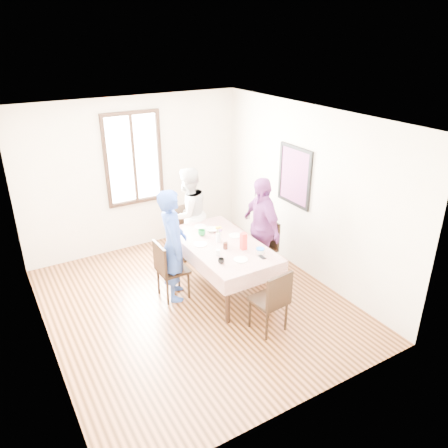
{
  "coord_description": "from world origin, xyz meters",
  "views": [
    {
      "loc": [
        -2.37,
        -4.84,
        3.7
      ],
      "look_at": [
        0.57,
        0.13,
        1.1
      ],
      "focal_mm": 34.96,
      "sensor_mm": 36.0,
      "label": 1
    }
  ],
  "objects_px": {
    "chair_left": "(173,269)",
    "person_right": "(261,228)",
    "chair_near": "(269,300)",
    "person_left": "(173,245)",
    "person_far": "(187,214)",
    "dining_table": "(222,266)",
    "chair_far": "(188,232)",
    "chair_right": "(261,248)"
  },
  "relations": [
    {
      "from": "chair_left",
      "to": "person_left",
      "type": "bearing_deg",
      "value": 90.03
    },
    {
      "from": "person_far",
      "to": "dining_table",
      "type": "bearing_deg",
      "value": 75.81
    },
    {
      "from": "chair_right",
      "to": "person_far",
      "type": "height_order",
      "value": "person_far"
    },
    {
      "from": "chair_far",
      "to": "chair_near",
      "type": "height_order",
      "value": "same"
    },
    {
      "from": "person_right",
      "to": "person_far",
      "type": "bearing_deg",
      "value": -142.49
    },
    {
      "from": "dining_table",
      "to": "person_right",
      "type": "distance_m",
      "value": 0.86
    },
    {
      "from": "chair_right",
      "to": "person_left",
      "type": "bearing_deg",
      "value": 84.41
    },
    {
      "from": "person_far",
      "to": "person_right",
      "type": "distance_m",
      "value": 1.34
    },
    {
      "from": "chair_left",
      "to": "person_right",
      "type": "height_order",
      "value": "person_right"
    },
    {
      "from": "person_right",
      "to": "chair_left",
      "type": "bearing_deg",
      "value": -89.88
    },
    {
      "from": "chair_right",
      "to": "person_far",
      "type": "relative_size",
      "value": 0.56
    },
    {
      "from": "chair_left",
      "to": "chair_right",
      "type": "height_order",
      "value": "same"
    },
    {
      "from": "dining_table",
      "to": "chair_far",
      "type": "bearing_deg",
      "value": 90.0
    },
    {
      "from": "person_left",
      "to": "person_far",
      "type": "distance_m",
      "value": 1.25
    },
    {
      "from": "chair_right",
      "to": "person_far",
      "type": "xyz_separation_m",
      "value": [
        -0.75,
        1.12,
        0.36
      ]
    },
    {
      "from": "chair_right",
      "to": "person_right",
      "type": "distance_m",
      "value": 0.37
    },
    {
      "from": "dining_table",
      "to": "chair_near",
      "type": "bearing_deg",
      "value": -90.0
    },
    {
      "from": "person_right",
      "to": "person_left",
      "type": "bearing_deg",
      "value": -89.94
    },
    {
      "from": "chair_right",
      "to": "person_left",
      "type": "distance_m",
      "value": 1.54
    },
    {
      "from": "chair_near",
      "to": "person_right",
      "type": "height_order",
      "value": "person_right"
    },
    {
      "from": "chair_far",
      "to": "chair_near",
      "type": "relative_size",
      "value": 1.0
    },
    {
      "from": "chair_right",
      "to": "person_left",
      "type": "relative_size",
      "value": 0.54
    },
    {
      "from": "person_left",
      "to": "dining_table",
      "type": "bearing_deg",
      "value": -82.65
    },
    {
      "from": "chair_left",
      "to": "chair_near",
      "type": "distance_m",
      "value": 1.55
    },
    {
      "from": "chair_left",
      "to": "chair_right",
      "type": "bearing_deg",
      "value": 85.9
    },
    {
      "from": "chair_left",
      "to": "person_far",
      "type": "bearing_deg",
      "value": 143.35
    },
    {
      "from": "chair_far",
      "to": "person_left",
      "type": "relative_size",
      "value": 0.54
    },
    {
      "from": "chair_left",
      "to": "chair_far",
      "type": "xyz_separation_m",
      "value": [
        0.75,
        1.03,
        0.0
      ]
    },
    {
      "from": "dining_table",
      "to": "chair_near",
      "type": "distance_m",
      "value": 1.2
    },
    {
      "from": "person_left",
      "to": "person_far",
      "type": "height_order",
      "value": "person_left"
    },
    {
      "from": "chair_near",
      "to": "chair_far",
      "type": "bearing_deg",
      "value": 83.84
    },
    {
      "from": "chair_right",
      "to": "person_far",
      "type": "distance_m",
      "value": 1.4
    },
    {
      "from": "chair_far",
      "to": "chair_near",
      "type": "xyz_separation_m",
      "value": [
        0.0,
        -2.39,
        0.0
      ]
    },
    {
      "from": "dining_table",
      "to": "chair_right",
      "type": "height_order",
      "value": "chair_right"
    },
    {
      "from": "chair_right",
      "to": "person_right",
      "type": "relative_size",
      "value": 0.55
    },
    {
      "from": "dining_table",
      "to": "chair_far",
      "type": "xyz_separation_m",
      "value": [
        0.0,
        1.2,
        0.08
      ]
    },
    {
      "from": "dining_table",
      "to": "person_far",
      "type": "height_order",
      "value": "person_far"
    },
    {
      "from": "dining_table",
      "to": "chair_near",
      "type": "height_order",
      "value": "chair_near"
    },
    {
      "from": "dining_table",
      "to": "person_right",
      "type": "relative_size",
      "value": 1.05
    },
    {
      "from": "chair_right",
      "to": "person_left",
      "type": "xyz_separation_m",
      "value": [
        -1.49,
        0.11,
        0.39
      ]
    },
    {
      "from": "chair_left",
      "to": "chair_right",
      "type": "relative_size",
      "value": 1.0
    },
    {
      "from": "chair_near",
      "to": "person_right",
      "type": "relative_size",
      "value": 0.55
    }
  ]
}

